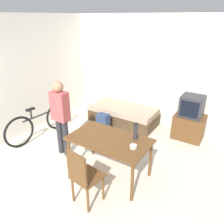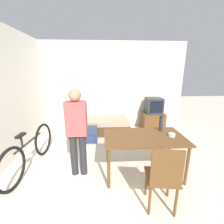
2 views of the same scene
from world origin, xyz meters
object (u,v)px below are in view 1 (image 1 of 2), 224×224
person_standing (61,114)px  backpack (103,123)px  mate_bowl (133,147)px  bicycle (40,123)px  dining_table (109,143)px  wooden_chair (83,175)px  tv (190,120)px  thermos_flask (136,131)px  daybed (123,115)px

person_standing → backpack: bearing=84.2°
mate_bowl → person_standing: bearing=177.4°
bicycle → person_standing: size_ratio=1.13×
person_standing → backpack: size_ratio=3.49×
backpack → bicycle: bearing=-136.5°
dining_table → wooden_chair: wooden_chair is taller
person_standing → bicycle: bearing=166.8°
tv → thermos_flask: bearing=-104.4°
thermos_flask → backpack: (-1.40, 1.05, -0.67)m
tv → dining_table: bearing=-112.2°
wooden_chair → bicycle: bearing=154.0°
tv → mate_bowl: (-0.37, -2.11, 0.30)m
person_standing → mate_bowl: 1.63m
daybed → mate_bowl: mate_bowl is taller
mate_bowl → backpack: size_ratio=0.26×
wooden_chair → backpack: size_ratio=2.16×
mate_bowl → thermos_flask: bearing=110.3°
daybed → tv: bearing=3.5°
tv → dining_table: tv is taller
wooden_chair → person_standing: 1.50m
daybed → dining_table: size_ratio=1.29×
wooden_chair → dining_table: bearing=93.7°
daybed → mate_bowl: size_ratio=15.42×
dining_table → person_standing: size_ratio=0.88×
bicycle → thermos_flask: (2.47, -0.03, 0.53)m
tv → mate_bowl: tv is taller
person_standing → thermos_flask: (1.52, 0.19, -0.01)m
mate_bowl → backpack: bearing=138.7°
tv → mate_bowl: 2.16m
wooden_chair → thermos_flask: (0.32, 1.02, 0.35)m
tv → thermos_flask: size_ratio=3.52×
backpack → thermos_flask: bearing=-36.9°
person_standing → wooden_chair: bearing=-34.6°
thermos_flask → backpack: 1.87m
dining_table → daybed: bearing=113.1°
thermos_flask → daybed: bearing=124.9°
dining_table → mate_bowl: mate_bowl is taller
bicycle → tv: bearing=31.6°
thermos_flask → tv: bearing=75.6°
mate_bowl → bicycle: bearing=173.4°
dining_table → thermos_flask: 0.50m
dining_table → backpack: size_ratio=3.09×
wooden_chair → backpack: bearing=117.5°
dining_table → thermos_flask: size_ratio=4.69×
person_standing → mate_bowl: size_ratio=13.51×
bicycle → person_standing: 1.11m
mate_bowl → tv: bearing=80.0°
bicycle → mate_bowl: bearing=-6.6°
person_standing → daybed: bearing=80.9°
person_standing → backpack: (0.13, 1.24, -0.68)m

